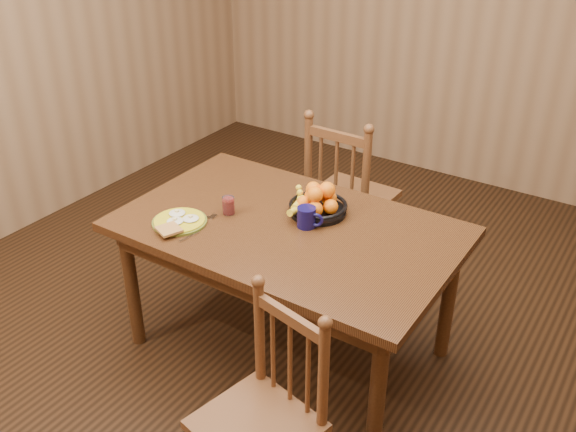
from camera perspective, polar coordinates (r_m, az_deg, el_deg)
The scene contains 10 objects.
room at distance 2.80m, azimuth 0.00°, elevation 9.84°, with size 4.52×5.02×2.72m.
dining_table at distance 3.10m, azimuth 0.00°, elevation -2.17°, with size 1.60×1.00×0.75m.
chair_far at distance 3.88m, azimuth 5.36°, elevation 1.75°, with size 0.47×0.46×1.02m.
chair_near at distance 2.53m, azimuth -2.17°, elevation -17.41°, with size 0.49×0.47×0.91m.
breakfast_plate at distance 3.11m, azimuth -9.66°, elevation -0.45°, with size 0.26×0.30×0.04m.
fork at distance 3.11m, azimuth -7.45°, elevation -0.42°, with size 0.04×0.18×0.00m.
spoon at distance 3.03m, azimuth -8.29°, elevation -1.36°, with size 0.05×0.16×0.01m.
coffee_mug at distance 3.02m, azimuth 1.73°, elevation -0.10°, with size 0.13×0.09×0.10m.
juice_glass at distance 3.15m, azimuth -5.31°, elevation 0.90°, with size 0.06×0.06×0.09m.
fruit_bowl at distance 3.14m, azimuth 2.58°, elevation 1.17°, with size 0.32×0.32×0.17m.
Camera 1 is at (1.45, -2.21, 2.29)m, focal length 40.00 mm.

